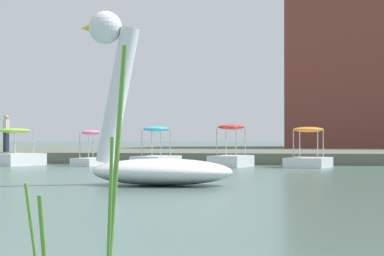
# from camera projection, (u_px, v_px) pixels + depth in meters

# --- Properties ---
(shore_bank_far) EXTENTS (159.92, 25.13, 0.47)m
(shore_bank_far) POSITION_uv_depth(u_px,v_px,m) (271.00, 153.00, 44.02)
(shore_bank_far) COLOR #5B6051
(shore_bank_far) RESTS_ON ground_plane
(swan_boat) EXTENTS (3.74, 2.14, 4.16)m
(swan_boat) POSITION_uv_depth(u_px,v_px,m) (150.00, 146.00, 18.44)
(swan_boat) COLOR white
(swan_boat) RESTS_ON ground_plane
(pedal_boat_orange) EXTENTS (1.85, 2.46, 1.52)m
(pedal_boat_orange) POSITION_uv_depth(u_px,v_px,m) (308.00, 156.00, 29.28)
(pedal_boat_orange) COLOR white
(pedal_boat_orange) RESTS_ON ground_plane
(pedal_boat_red) EXTENTS (1.64, 2.30, 1.62)m
(pedal_boat_red) POSITION_uv_depth(u_px,v_px,m) (231.00, 155.00, 29.85)
(pedal_boat_red) COLOR white
(pedal_boat_red) RESTS_ON ground_plane
(pedal_boat_cyan) EXTENTS (1.64, 2.56, 1.55)m
(pedal_boat_cyan) POSITION_uv_depth(u_px,v_px,m) (156.00, 155.00, 30.39)
(pedal_boat_cyan) COLOR white
(pedal_boat_cyan) RESTS_ON ground_plane
(pedal_boat_pink) EXTENTS (1.25, 1.90, 1.42)m
(pedal_boat_pink) POSITION_uv_depth(u_px,v_px,m) (91.00, 155.00, 30.93)
(pedal_boat_pink) COLOR white
(pedal_boat_pink) RESTS_ON ground_plane
(pedal_boat_lime) EXTENTS (2.04, 2.59, 1.49)m
(pedal_boat_lime) POSITION_uv_depth(u_px,v_px,m) (15.00, 154.00, 31.24)
(pedal_boat_lime) COLOR white
(pedal_boat_lime) RESTS_ON ground_plane
(person_on_path) EXTENTS (0.29, 0.29, 1.66)m
(person_on_path) POSITION_uv_depth(u_px,v_px,m) (6.00, 133.00, 34.85)
(person_on_path) COLOR #23283D
(person_on_path) RESTS_ON shore_bank_far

